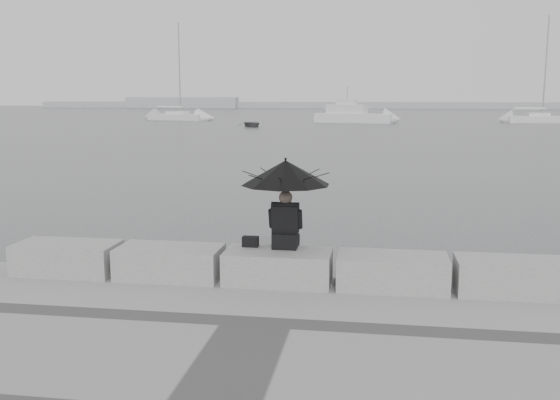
% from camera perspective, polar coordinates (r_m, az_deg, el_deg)
% --- Properties ---
extents(ground, '(360.00, 360.00, 0.00)m').
position_cam_1_polar(ground, '(10.11, 0.23, -9.57)').
color(ground, '#3F4144').
rests_on(ground, ground).
extents(stone_block_far_left, '(1.60, 0.80, 0.50)m').
position_cam_1_polar(stone_block_far_left, '(10.53, -18.86, -5.06)').
color(stone_block_far_left, gray).
rests_on(stone_block_far_left, promenade).
extents(stone_block_left, '(1.60, 0.80, 0.50)m').
position_cam_1_polar(stone_block_left, '(9.86, -10.03, -5.66)').
color(stone_block_left, gray).
rests_on(stone_block_left, promenade).
extents(stone_block_centre, '(1.60, 0.80, 0.50)m').
position_cam_1_polar(stone_block_centre, '(9.46, -0.18, -6.16)').
color(stone_block_centre, gray).
rests_on(stone_block_centre, promenade).
extents(stone_block_right, '(1.60, 0.80, 0.50)m').
position_cam_1_polar(stone_block_right, '(9.36, 10.22, -6.50)').
color(stone_block_right, gray).
rests_on(stone_block_right, promenade).
extents(stone_block_far_right, '(1.60, 0.80, 0.50)m').
position_cam_1_polar(stone_block_far_right, '(9.56, 20.53, -6.62)').
color(stone_block_far_right, gray).
rests_on(stone_block_far_right, promenade).
extents(seated_person, '(1.36, 1.36, 1.39)m').
position_cam_1_polar(seated_person, '(9.41, 0.50, 1.77)').
color(seated_person, black).
rests_on(seated_person, stone_block_centre).
extents(bag, '(0.25, 0.14, 0.16)m').
position_cam_1_polar(bag, '(9.67, -2.72, -3.82)').
color(bag, black).
rests_on(bag, stone_block_centre).
extents(distant_landmass, '(180.00, 8.00, 2.80)m').
position_cam_1_polar(distant_landmass, '(164.25, 5.55, 8.66)').
color(distant_landmass, '#A7AAAD').
rests_on(distant_landmass, ground).
extents(sailboat_left, '(8.54, 4.62, 12.90)m').
position_cam_1_polar(sailboat_left, '(86.28, -9.35, 7.57)').
color(sailboat_left, white).
rests_on(sailboat_left, ground).
extents(sailboat_right, '(7.15, 2.59, 12.90)m').
position_cam_1_polar(sailboat_right, '(83.42, 22.55, 6.92)').
color(sailboat_right, white).
rests_on(sailboat_right, ground).
extents(motor_cruiser, '(9.94, 4.98, 4.50)m').
position_cam_1_polar(motor_cruiser, '(77.64, 6.81, 7.70)').
color(motor_cruiser, white).
rests_on(motor_cruiser, ground).
extents(dinghy, '(3.78, 3.00, 0.59)m').
position_cam_1_polar(dinghy, '(67.40, -2.59, 6.98)').
color(dinghy, slate).
rests_on(dinghy, ground).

